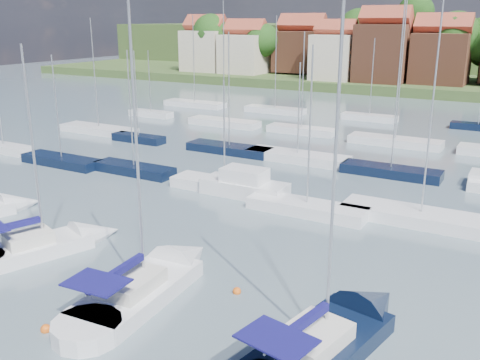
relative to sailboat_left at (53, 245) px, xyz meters
The scene contains 7 objects.
ground 36.51m from the sailboat_left, 73.57° to the left, with size 260.00×260.00×0.00m, color #4A5C64.
sailboat_left is the anchor object (origin of this frame).
sailboat_centre 8.33m from the sailboat_left, ahead, with size 3.87×12.06×16.14m.
sailboat_navy 18.33m from the sailboat_left, ahead, with size 5.50×12.40×16.61m.
buoy_c 9.17m from the sailboat_left, 44.28° to the right, with size 0.47×0.47×0.47m, color #D85914.
buoy_e 12.40m from the sailboat_left, ahead, with size 0.44×0.44×0.44m, color #D85914.
marina_field 32.55m from the sailboat_left, 67.93° to the left, with size 79.62×41.41×15.93m.
Camera 1 is at (14.28, -15.54, 13.55)m, focal length 40.00 mm.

